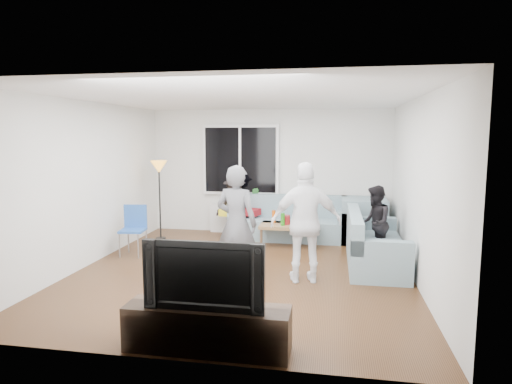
% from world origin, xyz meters
% --- Properties ---
extents(floor, '(5.00, 5.50, 0.04)m').
position_xyz_m(floor, '(0.00, 0.00, -0.02)').
color(floor, '#56351C').
rests_on(floor, ground).
extents(ceiling, '(5.00, 5.50, 0.04)m').
position_xyz_m(ceiling, '(0.00, 0.00, 2.62)').
color(ceiling, white).
rests_on(ceiling, ground).
extents(wall_back, '(5.00, 0.04, 2.60)m').
position_xyz_m(wall_back, '(0.00, 2.77, 1.30)').
color(wall_back, silver).
rests_on(wall_back, ground).
extents(wall_front, '(5.00, 0.04, 2.60)m').
position_xyz_m(wall_front, '(0.00, -2.77, 1.30)').
color(wall_front, silver).
rests_on(wall_front, ground).
extents(wall_left, '(0.04, 5.50, 2.60)m').
position_xyz_m(wall_left, '(-2.52, 0.00, 1.30)').
color(wall_left, silver).
rests_on(wall_left, ground).
extents(wall_right, '(0.04, 5.50, 2.60)m').
position_xyz_m(wall_right, '(2.52, 0.00, 1.30)').
color(wall_right, silver).
rests_on(wall_right, ground).
extents(window_frame, '(1.62, 0.06, 1.47)m').
position_xyz_m(window_frame, '(-0.60, 2.69, 1.55)').
color(window_frame, white).
rests_on(window_frame, wall_back).
extents(window_glass, '(1.50, 0.02, 1.35)m').
position_xyz_m(window_glass, '(-0.60, 2.65, 1.55)').
color(window_glass, black).
rests_on(window_glass, window_frame).
extents(window_mullion, '(0.05, 0.03, 1.35)m').
position_xyz_m(window_mullion, '(-0.60, 2.64, 1.55)').
color(window_mullion, white).
rests_on(window_mullion, window_frame).
extents(radiator, '(1.30, 0.12, 0.62)m').
position_xyz_m(radiator, '(-0.60, 2.65, 0.31)').
color(radiator, silver).
rests_on(radiator, floor).
extents(potted_plant, '(0.20, 0.16, 0.36)m').
position_xyz_m(potted_plant, '(-0.29, 2.62, 0.80)').
color(potted_plant, '#286528').
rests_on(potted_plant, radiator).
extents(vase, '(0.21, 0.21, 0.19)m').
position_xyz_m(vase, '(-0.70, 2.62, 0.71)').
color(vase, white).
rests_on(vase, radiator).
extents(sofa_back_section, '(2.30, 0.85, 0.85)m').
position_xyz_m(sofa_back_section, '(0.45, 2.27, 0.42)').
color(sofa_back_section, gray).
rests_on(sofa_back_section, floor).
extents(sofa_right_section, '(2.00, 0.85, 0.85)m').
position_xyz_m(sofa_right_section, '(2.02, 0.67, 0.42)').
color(sofa_right_section, gray).
rests_on(sofa_right_section, floor).
extents(sofa_corner, '(0.85, 0.85, 0.85)m').
position_xyz_m(sofa_corner, '(1.93, 2.27, 0.42)').
color(sofa_corner, gray).
rests_on(sofa_corner, floor).
extents(cushion_yellow, '(0.41, 0.36, 0.14)m').
position_xyz_m(cushion_yellow, '(-0.73, 2.25, 0.51)').
color(cushion_yellow, yellow).
rests_on(cushion_yellow, sofa_back_section).
extents(cushion_red, '(0.44, 0.40, 0.13)m').
position_xyz_m(cushion_red, '(-0.33, 2.33, 0.51)').
color(cushion_red, maroon).
rests_on(cushion_red, sofa_back_section).
extents(coffee_table, '(1.10, 0.61, 0.40)m').
position_xyz_m(coffee_table, '(0.54, 1.74, 0.20)').
color(coffee_table, '#936B47').
rests_on(coffee_table, floor).
extents(pitcher, '(0.17, 0.17, 0.17)m').
position_xyz_m(pitcher, '(0.46, 1.75, 0.49)').
color(pitcher, maroon).
rests_on(pitcher, coffee_table).
extents(side_chair, '(0.45, 0.45, 0.86)m').
position_xyz_m(side_chair, '(-2.05, 0.56, 0.43)').
color(side_chair, '#2655A7').
rests_on(side_chair, floor).
extents(floor_lamp, '(0.32, 0.32, 1.56)m').
position_xyz_m(floor_lamp, '(-2.05, 1.79, 0.78)').
color(floor_lamp, orange).
rests_on(floor_lamp, floor).
extents(player_left, '(0.67, 0.51, 1.66)m').
position_xyz_m(player_left, '(0.00, -0.43, 0.83)').
color(player_left, '#4E4E53').
rests_on(player_left, floor).
extents(player_right, '(1.06, 0.60, 1.70)m').
position_xyz_m(player_right, '(0.97, -0.30, 0.85)').
color(player_right, white).
rests_on(player_right, floor).
extents(spectator_right, '(0.51, 0.63, 1.25)m').
position_xyz_m(spectator_right, '(2.02, 0.95, 0.63)').
color(spectator_right, black).
rests_on(spectator_right, floor).
extents(spectator_back, '(0.91, 0.66, 1.27)m').
position_xyz_m(spectator_back, '(-0.64, 2.30, 0.63)').
color(spectator_back, black).
rests_on(spectator_back, floor).
extents(tv_console, '(1.60, 0.40, 0.44)m').
position_xyz_m(tv_console, '(0.17, -2.50, 0.22)').
color(tv_console, '#2E2317').
rests_on(tv_console, floor).
extents(television, '(1.16, 0.15, 0.67)m').
position_xyz_m(television, '(0.17, -2.50, 0.77)').
color(television, black).
rests_on(television, tv_console).
extents(bottle_d, '(0.07, 0.07, 0.23)m').
position_xyz_m(bottle_d, '(0.74, 1.61, 0.51)').
color(bottle_d, orange).
rests_on(bottle_d, coffee_table).
extents(bottle_c, '(0.07, 0.07, 0.23)m').
position_xyz_m(bottle_c, '(0.62, 1.86, 0.51)').
color(bottle_c, black).
rests_on(bottle_c, coffee_table).
extents(bottle_a, '(0.07, 0.07, 0.23)m').
position_xyz_m(bottle_a, '(0.22, 1.88, 0.52)').
color(bottle_a, '#C8500B').
rests_on(bottle_a, coffee_table).
extents(bottle_b, '(0.08, 0.08, 0.23)m').
position_xyz_m(bottle_b, '(0.42, 1.62, 0.52)').
color(bottle_b, '#207C16').
rests_on(bottle_b, coffee_table).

